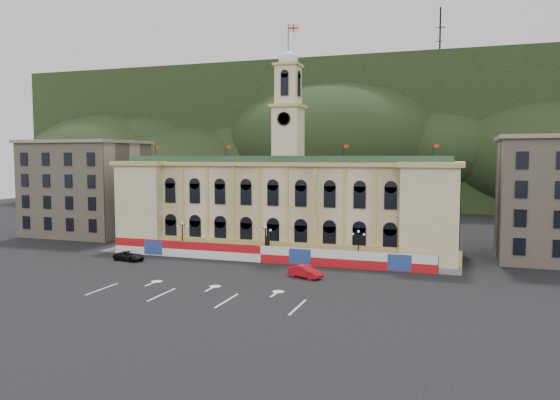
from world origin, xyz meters
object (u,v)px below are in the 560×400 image
(red_sedan, at_px, (305,272))
(lamp_center, at_px, (266,240))
(statue, at_px, (268,251))
(black_suv, at_px, (129,256))

(red_sedan, bearing_deg, lamp_center, 66.24)
(statue, bearing_deg, lamp_center, -90.00)
(statue, height_order, lamp_center, lamp_center)
(statue, xyz_separation_m, red_sedan, (8.91, -10.53, -0.40))
(lamp_center, xyz_separation_m, red_sedan, (8.91, -9.53, -2.29))
(black_suv, bearing_deg, lamp_center, -59.97)
(lamp_center, relative_size, red_sedan, 1.02)
(statue, distance_m, black_suv, 20.74)
(statue, height_order, black_suv, statue)
(lamp_center, xyz_separation_m, black_suv, (-19.15, -6.95, -2.39))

